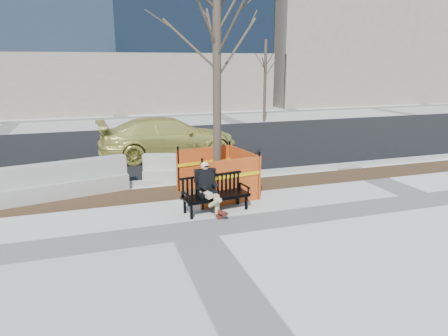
{
  "coord_description": "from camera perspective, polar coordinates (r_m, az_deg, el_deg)",
  "views": [
    {
      "loc": [
        -1.8,
        -7.75,
        3.42
      ],
      "look_at": [
        1.22,
        1.5,
        0.88
      ],
      "focal_mm": 32.63,
      "sensor_mm": 36.0,
      "label": 1
    }
  ],
  "objects": [
    {
      "name": "ground",
      "position": [
        8.66,
        -4.63,
        -8.64
      ],
      "size": [
        120.0,
        120.0,
        0.0
      ],
      "primitive_type": "plane",
      "color": "beige",
      "rests_on": "ground"
    },
    {
      "name": "sedan",
      "position": [
        15.26,
        -7.61,
        1.57
      ],
      "size": [
        5.15,
        2.29,
        1.47
      ],
      "primitive_type": "imported",
      "rotation": [
        0.0,
        0.0,
        1.62
      ],
      "color": "#BEB44F",
      "rests_on": "ground"
    },
    {
      "name": "bench",
      "position": [
        9.66,
        -1.16,
        -6.07
      ],
      "size": [
        1.67,
        0.79,
        0.86
      ],
      "primitive_type": null,
      "rotation": [
        0.0,
        0.0,
        0.14
      ],
      "color": "black",
      "rests_on": "ground"
    },
    {
      "name": "asphalt_street",
      "position": [
        17.0,
        -11.63,
        2.75
      ],
      "size": [
        60.0,
        10.4,
        0.01
      ],
      "primitive_type": "cube",
      "color": "black",
      "rests_on": "ground"
    },
    {
      "name": "jersey_barrier_right",
      "position": [
        12.04,
        -4.2,
        -1.89
      ],
      "size": [
        2.97,
        1.37,
        0.84
      ],
      "primitive_type": null,
      "rotation": [
        0.0,
        0.0,
        -0.28
      ],
      "color": "#ACAAA1",
      "rests_on": "ground"
    },
    {
      "name": "far_tree_right",
      "position": [
        24.38,
        5.63,
        6.51
      ],
      "size": [
        2.29,
        2.29,
        5.03
      ],
      "primitive_type": null,
      "rotation": [
        0.0,
        0.0,
        -0.27
      ],
      "color": "#4A3B2F",
      "rests_on": "ground"
    },
    {
      "name": "seated_man",
      "position": [
        9.62,
        -2.42,
        -6.18
      ],
      "size": [
        0.62,
        0.91,
        1.19
      ],
      "primitive_type": null,
      "rotation": [
        0.0,
        0.0,
        0.14
      ],
      "color": "black",
      "rests_on": "ground"
    },
    {
      "name": "curb",
      "position": [
        11.93,
        -8.65,
        -1.88
      ],
      "size": [
        60.0,
        0.25,
        0.12
      ],
      "primitive_type": "cube",
      "color": "#9E9B93",
      "rests_on": "ground"
    },
    {
      "name": "jersey_barrier_left",
      "position": [
        11.48,
        -21.35,
        -3.71
      ],
      "size": [
        3.33,
        1.34,
        0.94
      ],
      "primitive_type": null,
      "rotation": [
        0.0,
        0.0,
        0.22
      ],
      "color": "gray",
      "rests_on": "ground"
    },
    {
      "name": "tree_fence",
      "position": [
        10.78,
        -0.93,
        -3.84
      ],
      "size": [
        2.88,
        2.88,
        6.26
      ],
      "primitive_type": null,
      "rotation": [
        0.0,
        0.0,
        0.16
      ],
      "color": "#E75820",
      "rests_on": "ground"
    },
    {
      "name": "mulch_strip",
      "position": [
        11.05,
        -7.81,
        -3.49
      ],
      "size": [
        40.0,
        1.2,
        0.02
      ],
      "primitive_type": "cube",
      "color": "#47301C",
      "rests_on": "ground"
    }
  ]
}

